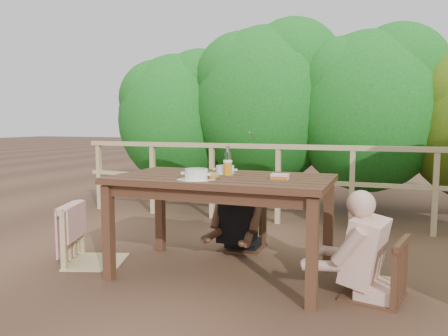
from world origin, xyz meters
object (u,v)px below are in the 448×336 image
(chair_left, at_px, (95,208))
(bottle, at_px, (228,161))
(woman, at_px, (243,191))
(table, at_px, (222,227))
(chair_right, at_px, (375,240))
(butter_tub, at_px, (280,178))
(diner_right, at_px, (380,211))
(beer_glass, at_px, (228,169))
(chair_far, at_px, (243,208))
(soup_near, at_px, (196,175))
(bread_roll, at_px, (212,176))
(soup_far, at_px, (225,170))

(chair_left, relative_size, bottle, 3.99)
(woman, bearing_deg, table, 95.96)
(woman, bearing_deg, chair_right, 146.77)
(bottle, xyz_separation_m, butter_tub, (0.51, -0.21, -0.10))
(woman, bearing_deg, butter_tub, 124.85)
(diner_right, relative_size, beer_glass, 9.00)
(bottle, bearing_deg, butter_tub, -22.26)
(chair_far, relative_size, diner_right, 0.65)
(chair_right, relative_size, soup_near, 2.85)
(bread_roll, bearing_deg, chair_right, 4.78)
(chair_right, relative_size, butter_tub, 6.22)
(chair_right, bearing_deg, diner_right, 101.98)
(soup_far, bearing_deg, table, -78.45)
(table, xyz_separation_m, chair_right, (1.22, -0.06, 0.02))
(bottle, distance_m, butter_tub, 0.56)
(soup_near, relative_size, butter_tub, 2.18)
(woman, height_order, soup_far, woman)
(soup_far, relative_size, butter_tub, 1.92)
(woman, height_order, soup_near, woman)
(table, relative_size, bread_roll, 15.42)
(chair_far, xyz_separation_m, bread_roll, (0.06, -0.95, 0.44))
(chair_right, bearing_deg, bread_roll, -73.24)
(chair_right, height_order, beer_glass, beer_glass)
(beer_glass, bearing_deg, chair_right, -6.42)
(chair_right, bearing_deg, soup_near, -69.40)
(diner_right, height_order, bread_roll, diner_right)
(woman, bearing_deg, bread_roll, 94.12)
(beer_glass, xyz_separation_m, butter_tub, (0.47, -0.11, -0.04))
(diner_right, distance_m, bread_roll, 1.28)
(soup_near, bearing_deg, woman, 87.84)
(bread_roll, xyz_separation_m, beer_glass, (0.04, 0.24, 0.04))
(table, bearing_deg, soup_near, -113.00)
(chair_right, relative_size, soup_far, 3.24)
(bottle, bearing_deg, diner_right, -10.45)
(chair_far, relative_size, chair_right, 0.98)
(bottle, bearing_deg, table, -86.90)
(soup_near, relative_size, soup_far, 1.14)
(beer_glass, bearing_deg, soup_near, -112.55)
(chair_far, xyz_separation_m, woman, (0.00, 0.02, 0.17))
(bread_roll, bearing_deg, diner_right, 4.67)
(chair_left, distance_m, bottle, 1.29)
(chair_far, distance_m, diner_right, 1.59)
(chair_left, relative_size, chair_right, 1.19)
(diner_right, bearing_deg, beer_glass, 95.71)
(bread_roll, height_order, bottle, bottle)
(soup_far, bearing_deg, chair_left, -166.19)
(chair_far, xyz_separation_m, chair_right, (1.29, -0.85, 0.01))
(chair_left, distance_m, butter_tub, 1.72)
(chair_left, xyz_separation_m, soup_far, (1.15, 0.28, 0.36))
(table, relative_size, butter_tub, 12.90)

